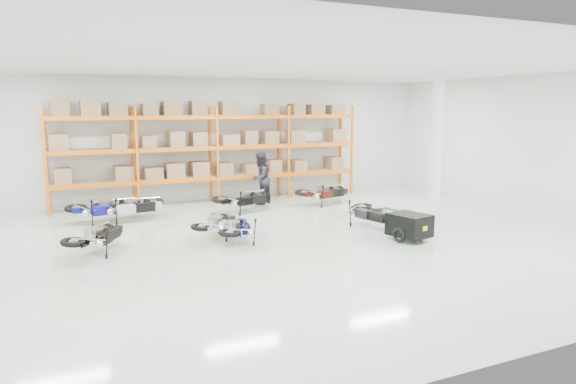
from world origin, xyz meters
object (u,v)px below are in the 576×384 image
moto_black_far_left (97,231)px  moto_back_c (244,195)px  moto_back_b (130,202)px  moto_blue_centre (236,223)px  moto_silver_left (218,219)px  moto_back_a (106,203)px  moto_back_d (324,189)px  person_back (260,178)px  moto_touring_right (375,209)px  trailer (409,225)px

moto_black_far_left → moto_back_c: size_ratio=0.92×
moto_back_b → moto_blue_centre: bearing=-156.0°
moto_back_c → moto_blue_centre: bearing=141.9°
moto_silver_left → moto_back_a: bearing=-11.4°
moto_blue_centre → moto_back_a: 4.77m
moto_blue_centre → moto_back_b: bearing=-44.2°
moto_blue_centre → moto_back_d: (4.57, 3.68, 0.07)m
moto_blue_centre → moto_silver_left: moto_blue_centre is taller
moto_back_a → person_back: 5.43m
moto_black_far_left → moto_touring_right: moto_touring_right is taller
moto_back_a → moto_silver_left: bearing=-150.4°
person_back → moto_black_far_left: bearing=-3.7°
moto_back_c → moto_back_d: (3.06, 0.07, -0.00)m
moto_back_a → moto_blue_centre: bearing=-153.6°
trailer → moto_back_c: bearing=103.5°
moto_black_far_left → trailer: (7.52, -2.18, -0.11)m
trailer → moto_back_b: 8.36m
moto_touring_right → moto_black_far_left: bearing=165.8°
trailer → moto_back_d: moto_back_d is taller
moto_back_c → trailer: bearing=-168.9°
moto_back_a → moto_back_d: 7.43m
person_back → trailer: bearing=65.2°
moto_blue_centre → moto_back_c: size_ratio=0.87×
moto_blue_centre → moto_silver_left: bearing=-54.0°
moto_back_d → moto_touring_right: bearing=162.4°
trailer → moto_back_b: bearing=126.2°
moto_back_d → person_back: size_ratio=0.98×
moto_black_far_left → trailer: moto_black_far_left is taller
moto_blue_centre → person_back: person_back is taller
moto_back_a → moto_back_c: (4.37, -0.20, -0.02)m
moto_back_c → person_back: bearing=-58.5°
moto_black_far_left → person_back: bearing=-112.6°
moto_silver_left → moto_black_far_left: bearing=43.8°
moto_blue_centre → moto_back_a: size_ratio=0.84×
moto_touring_right → trailer: (-0.00, -1.60, -0.15)m
trailer → moto_back_d: 5.43m
moto_black_far_left → moto_back_b: 3.48m
moto_black_far_left → moto_back_d: 8.55m
trailer → person_back: (-1.68, 6.40, 0.53)m
moto_back_b → moto_back_c: (3.67, -0.12, -0.02)m
moto_blue_centre → moto_black_far_left: moto_black_far_left is taller
moto_blue_centre → moto_back_c: (1.51, 3.61, 0.07)m
moto_back_d → person_back: (-2.08, 0.98, 0.38)m
moto_blue_centre → moto_back_d: bearing=-125.4°
trailer → moto_back_d: size_ratio=0.94×
moto_touring_right → moto_back_d: (0.40, 3.82, 0.00)m
moto_back_d → person_back: person_back is taller
moto_touring_right → person_back: bearing=99.6°
moto_blue_centre → moto_back_b: 4.31m
trailer → moto_back_a: moto_back_a is taller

